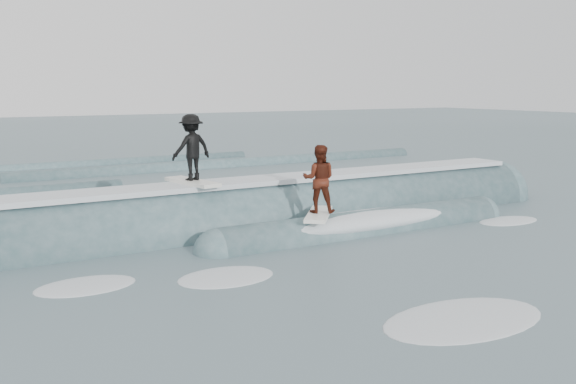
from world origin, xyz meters
TOP-DOWN VIEW (x-y plane):
  - ground at (0.00, 0.00)m, footprint 160.00×160.00m
  - breaking_wave at (0.23, 4.67)m, footprint 21.10×4.10m
  - surfer_black at (-2.43, 4.96)m, footprint 1.26×2.07m
  - surfer_red at (0.24, 2.76)m, footprint 1.70×1.89m
  - whitewater at (-1.21, -0.69)m, footprint 14.33×6.92m
  - far_swells at (-2.80, 17.65)m, footprint 40.05×8.65m

SIDE VIEW (x-z plane):
  - ground at x=0.00m, z-range 0.00..0.00m
  - whitewater at x=-1.21m, z-range -0.05..0.05m
  - far_swells at x=-2.80m, z-range -0.40..0.40m
  - breaking_wave at x=0.23m, z-range -1.29..1.36m
  - surfer_red at x=0.24m, z-range 0.57..2.46m
  - surfer_black at x=-2.43m, z-range 1.37..3.25m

